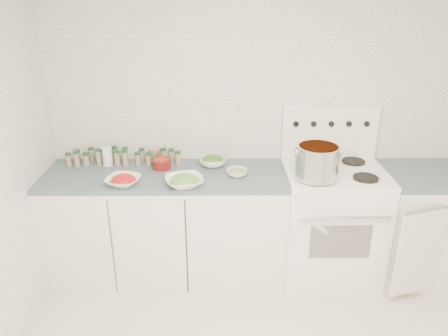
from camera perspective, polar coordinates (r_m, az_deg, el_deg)
room_walls at (r=2.03m, az=10.72°, el=2.91°), size 3.54×3.04×2.52m
counter_left at (r=3.57m, az=-7.39°, el=-7.37°), size 1.85×0.62×0.90m
stove at (r=3.62m, az=13.66°, el=-6.56°), size 0.76×0.70×1.36m
counter_right at (r=3.92m, az=25.42°, el=-6.66°), size 0.89×0.75×0.90m
stock_pot at (r=3.19m, az=12.11°, el=0.99°), size 0.33×0.31×0.24m
bowl_tomato at (r=3.22m, az=-13.03°, el=-1.59°), size 0.29×0.29×0.08m
bowl_snowpea at (r=3.13m, az=-5.21°, el=-1.69°), size 0.33×0.33×0.09m
bowl_broccoli at (r=3.47m, az=-1.48°, el=0.97°), size 0.27×0.27×0.09m
bowl_zucchini at (r=3.29m, az=1.70°, el=-0.54°), size 0.17×0.17×0.06m
bowl_pepper at (r=3.46m, az=-8.17°, el=0.66°), size 0.15×0.15×0.09m
salt_canister at (r=3.59m, az=-14.99°, el=1.49°), size 0.08×0.08×0.15m
tin_can at (r=3.57m, az=-9.07°, el=1.56°), size 0.11×0.11×0.11m
spice_cluster at (r=3.60m, az=-13.53°, el=1.44°), size 0.91×0.16×0.14m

